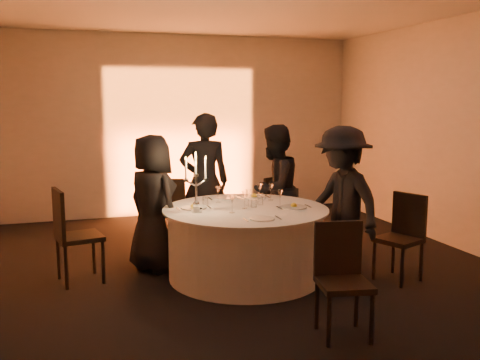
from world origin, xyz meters
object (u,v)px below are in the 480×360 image
object	(u,v)px
chair_back_right	(268,205)
guest_left	(153,203)
banquet_table	(245,243)
guest_back_left	(204,182)
guest_right	(342,202)
candelabra	(196,190)
chair_left	(71,230)
chair_front	(341,272)
guest_back_right	(274,189)
coffee_cup	(197,209)
chair_back_left	(171,208)
chair_right	(403,232)

from	to	relation	value
chair_back_right	guest_left	size ratio (longest dim) A/B	0.59
banquet_table	chair_back_right	size ratio (longest dim) A/B	1.96
chair_back_right	guest_back_left	bearing A→B (deg)	-28.01
guest_back_left	guest_right	bearing A→B (deg)	135.09
guest_left	candelabra	size ratio (longest dim) A/B	2.45
banquet_table	candelabra	world-z (taller)	candelabra
chair_left	candelabra	distance (m)	1.39
chair_front	guest_back_right	bearing A→B (deg)	91.97
banquet_table	coffee_cup	distance (m)	0.69
chair_back_left	coffee_cup	world-z (taller)	chair_back_left
banquet_table	chair_left	xyz separation A→B (m)	(-1.82, 0.36, 0.19)
guest_right	candelabra	bearing A→B (deg)	-114.92
chair_left	candelabra	size ratio (longest dim) A/B	1.60
guest_back_right	coffee_cup	distance (m)	1.50
chair_front	coffee_cup	xyz separation A→B (m)	(-0.87, 1.56, 0.28)
chair_back_right	coffee_cup	size ratio (longest dim) A/B	8.36
guest_left	guest_back_right	xyz separation A→B (m)	(1.58, 0.30, 0.04)
candelabra	guest_back_left	bearing A→B (deg)	72.31
chair_right	guest_back_left	size ratio (longest dim) A/B	0.53
chair_left	chair_right	bearing A→B (deg)	-117.77
chair_front	guest_right	xyz separation A→B (m)	(0.72, 1.35, 0.31)
banquet_table	guest_back_right	size ratio (longest dim) A/B	1.11
chair_back_right	guest_back_left	xyz separation A→B (m)	(-0.89, -0.00, 0.37)
chair_back_left	candelabra	size ratio (longest dim) A/B	1.47
chair_front	coffee_cup	size ratio (longest dim) A/B	8.47
chair_left	guest_back_left	size ratio (longest dim) A/B	0.58
chair_back_right	chair_right	distance (m)	2.02
guest_left	guest_back_left	distance (m)	1.06
chair_back_left	coffee_cup	size ratio (longest dim) A/B	8.50
chair_left	guest_left	world-z (taller)	guest_left
chair_back_left	chair_front	world-z (taller)	chair_back_left
guest_left	guest_back_left	size ratio (longest dim) A/B	0.88
chair_left	candelabra	xyz separation A→B (m)	(1.28, -0.32, 0.42)
banquet_table	chair_back_left	size ratio (longest dim) A/B	1.92
candelabra	chair_right	bearing A→B (deg)	-16.40
chair_front	guest_right	world-z (taller)	guest_right
chair_back_right	candelabra	size ratio (longest dim) A/B	1.45
banquet_table	guest_back_right	distance (m)	1.14
guest_right	candelabra	size ratio (longest dim) A/B	2.61
chair_right	guest_right	world-z (taller)	guest_right
chair_back_left	guest_left	bearing A→B (deg)	87.58
chair_left	chair_back_right	size ratio (longest dim) A/B	1.11
chair_right	guest_left	xyz separation A→B (m)	(-2.53, 1.11, 0.25)
chair_front	guest_back_left	xyz separation A→B (m)	(-0.46, 2.85, 0.36)
chair_right	guest_back_right	distance (m)	1.72
banquet_table	chair_back_right	distance (m)	1.45
chair_front	candelabra	xyz separation A→B (m)	(-0.85, 1.65, 0.47)
chair_front	guest_back_left	size ratio (longest dim) A/B	0.53
chair_front	guest_back_left	world-z (taller)	guest_back_left
chair_left	coffee_cup	xyz separation A→B (m)	(1.26, -0.41, 0.22)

